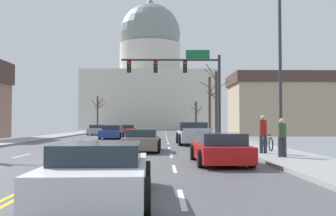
# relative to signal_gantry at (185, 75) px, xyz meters

# --- Properties ---
(ground) EXTENTS (20.00, 180.00, 0.20)m
(ground) POSITION_rel_signal_gantry_xyz_m (-4.84, -14.24, -5.31)
(ground) COLOR #4E4E53
(signal_gantry) EXTENTS (7.91, 0.41, 7.19)m
(signal_gantry) POSITION_rel_signal_gantry_xyz_m (0.00, 0.00, 0.00)
(signal_gantry) COLOR #28282D
(signal_gantry) RESTS_ON ground
(street_lamp_right) EXTENTS (2.45, 0.24, 8.18)m
(street_lamp_right) POSITION_rel_signal_gantry_xyz_m (3.05, -14.04, -0.34)
(street_lamp_right) COLOR #333338
(street_lamp_right) RESTS_ON ground
(capitol_building) EXTENTS (30.30, 19.76, 32.73)m
(capitol_building) POSITION_rel_signal_gantry_xyz_m (-4.84, 63.15, 6.64)
(capitol_building) COLOR beige
(capitol_building) RESTS_ON ground
(pickup_truck_near_00) EXTENTS (2.44, 5.33, 1.56)m
(pickup_truck_near_00) POSITION_rel_signal_gantry_xyz_m (0.47, -3.11, -4.62)
(pickup_truck_near_00) COLOR #ADB2B7
(pickup_truck_near_00) RESTS_ON ground
(sedan_near_01) EXTENTS (2.05, 4.38, 1.19)m
(sedan_near_01) POSITION_rel_signal_gantry_xyz_m (-2.87, -9.66, -4.77)
(sedan_near_01) COLOR #6B6056
(sedan_near_01) RESTS_ON ground
(sedan_near_02) EXTENTS (2.04, 4.64, 1.16)m
(sedan_near_02) POSITION_rel_signal_gantry_xyz_m (0.45, -15.92, -4.78)
(sedan_near_02) COLOR #B71414
(sedan_near_02) RESTS_ON ground
(sedan_near_03) EXTENTS (2.21, 4.59, 1.15)m
(sedan_near_03) POSITION_rel_signal_gantry_xyz_m (-3.02, -22.77, -4.78)
(sedan_near_03) COLOR silver
(sedan_near_03) RESTS_ON ground
(sedan_oncoming_00) EXTENTS (2.12, 4.28, 1.29)m
(sedan_oncoming_00) POSITION_rel_signal_gantry_xyz_m (-6.57, 6.32, -4.72)
(sedan_oncoming_00) COLOR navy
(sedan_oncoming_00) RESTS_ON ground
(sedan_oncoming_01) EXTENTS (2.10, 4.69, 1.25)m
(sedan_oncoming_01) POSITION_rel_signal_gantry_xyz_m (-9.92, 17.71, -4.73)
(sedan_oncoming_01) COLOR #9EA3A8
(sedan_oncoming_01) RESTS_ON ground
(sedan_oncoming_02) EXTENTS (2.12, 4.40, 1.19)m
(sedan_oncoming_02) POSITION_rel_signal_gantry_xyz_m (-6.75, 25.78, -4.78)
(sedan_oncoming_02) COLOR #B71414
(sedan_oncoming_02) RESTS_ON ground
(flank_building_01) EXTENTS (12.15, 8.09, 7.31)m
(flank_building_01) POSITION_rel_signal_gantry_xyz_m (12.51, 15.64, -1.63)
(flank_building_01) COLOR tan
(flank_building_01) RESTS_ON ground
(bare_tree_00) EXTENTS (2.26, 2.05, 6.99)m
(bare_tree_00) POSITION_rel_signal_gantry_xyz_m (3.22, 5.22, -1.97)
(bare_tree_00) COLOR #423328
(bare_tree_00) RESTS_ON ground
(bare_tree_01) EXTENTS (2.17, 2.43, 5.90)m
(bare_tree_01) POSITION_rel_signal_gantry_xyz_m (-12.83, 35.59, -2.02)
(bare_tree_01) COLOR #423328
(bare_tree_01) RESTS_ON ground
(bare_tree_02) EXTENTS (2.10, 2.48, 6.20)m
(bare_tree_02) POSITION_rel_signal_gantry_xyz_m (3.20, 10.08, -1.84)
(bare_tree_02) COLOR #4C3D2D
(bare_tree_02) RESTS_ON ground
(bare_tree_04) EXTENTS (1.96, 0.81, 4.93)m
(bare_tree_04) POSITION_rel_signal_gantry_xyz_m (3.86, 34.76, -2.66)
(bare_tree_04) COLOR #4C3D2D
(bare_tree_04) RESTS_ON ground
(pedestrian_00) EXTENTS (0.35, 0.34, 1.59)m
(pedestrian_00) POSITION_rel_signal_gantry_xyz_m (3.19, -14.77, -4.31)
(pedestrian_00) COLOR #33333D
(pedestrian_00) RESTS_ON ground
(pedestrian_01) EXTENTS (0.35, 0.34, 1.75)m
(pedestrian_01) POSITION_rel_signal_gantry_xyz_m (2.92, -12.77, -4.22)
(pedestrian_01) COLOR #33333D
(pedestrian_01) RESTS_ON ground
(bicycle_parked) EXTENTS (0.12, 1.77, 0.85)m
(bicycle_parked) POSITION_rel_signal_gantry_xyz_m (3.63, -10.96, -4.84)
(bicycle_parked) COLOR black
(bicycle_parked) RESTS_ON ground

